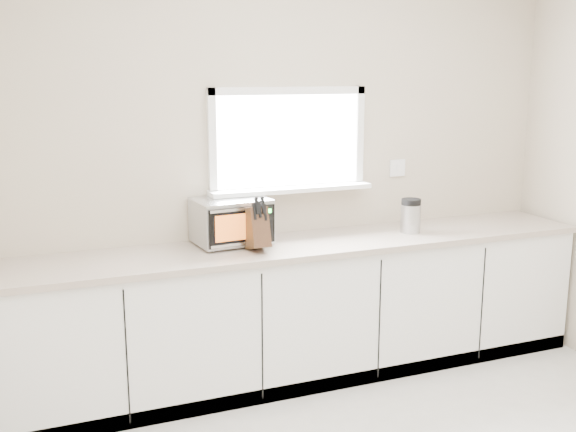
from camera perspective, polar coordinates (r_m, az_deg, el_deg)
back_wall at (r=4.54m, az=-0.05°, el=4.10°), size 4.00×0.17×2.70m
cabinets at (r=4.50m, az=1.36°, el=-8.14°), size 3.92×0.60×0.88m
countertop at (r=4.35m, az=1.44°, el=-2.48°), size 3.92×0.64×0.04m
microwave at (r=4.28m, az=-4.80°, el=-0.37°), size 0.48×0.40×0.29m
knife_block at (r=4.11m, az=-2.69°, el=-0.96°), size 0.12×0.24×0.34m
cutting_board at (r=4.40m, az=-4.99°, el=-0.29°), size 0.27×0.06×0.27m
coffee_grinder at (r=4.66m, az=10.34°, el=0.05°), size 0.14×0.14×0.24m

